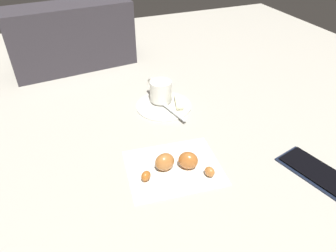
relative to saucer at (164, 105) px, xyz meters
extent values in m
plane|color=#ACA79A|center=(-0.11, 0.03, 0.00)|extent=(1.80, 1.80, 0.00)
cylinder|color=silver|center=(0.00, 0.00, 0.00)|extent=(0.15, 0.15, 0.01)
cylinder|color=silver|center=(0.02, 0.00, 0.03)|extent=(0.06, 0.06, 0.05)
cylinder|color=black|center=(0.02, 0.00, 0.05)|extent=(0.05, 0.05, 0.00)
torus|color=silver|center=(0.06, 0.01, 0.03)|extent=(0.04, 0.02, 0.04)
cube|color=silver|center=(-0.05, -0.01, 0.01)|extent=(0.11, 0.03, 0.00)
ellipsoid|color=silver|center=(0.02, 0.01, 0.01)|extent=(0.03, 0.02, 0.01)
cube|color=beige|center=(-0.01, -0.04, 0.01)|extent=(0.07, 0.04, 0.01)
cube|color=white|center=(-0.23, 0.07, 0.00)|extent=(0.17, 0.20, 0.00)
ellipsoid|color=#AE6930|center=(-0.28, 0.01, 0.01)|extent=(0.03, 0.02, 0.02)
ellipsoid|color=#A75C27|center=(-0.24, 0.04, 0.02)|extent=(0.05, 0.05, 0.04)
ellipsoid|color=#A86630|center=(-0.23, 0.09, 0.02)|extent=(0.03, 0.04, 0.04)
ellipsoid|color=#A65920|center=(-0.24, 0.13, 0.01)|extent=(0.03, 0.03, 0.02)
cube|color=#161E31|center=(-0.35, -0.19, 0.00)|extent=(0.17, 0.11, 0.01)
cube|color=black|center=(-0.35, -0.19, 0.00)|extent=(0.15, 0.10, 0.00)
cube|color=#302C31|center=(0.34, 0.18, 0.09)|extent=(0.16, 0.39, 0.20)
camera|label=1|loc=(-0.65, 0.25, 0.43)|focal=32.89mm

